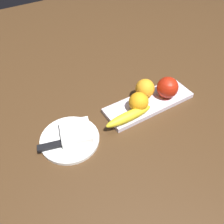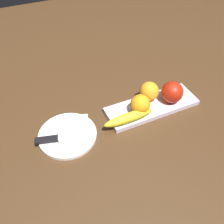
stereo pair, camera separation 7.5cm
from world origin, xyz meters
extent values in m
plane|color=#452D18|center=(0.00, 0.00, 0.00)|extent=(2.40, 2.40, 0.00)
cube|color=silver|center=(0.04, -0.03, 0.01)|extent=(0.36, 0.12, 0.02)
sphere|color=#AF200E|center=(0.11, -0.04, 0.06)|extent=(0.08, 0.08, 0.08)
ellipsoid|color=yellow|center=(-0.09, -0.07, 0.04)|extent=(0.19, 0.04, 0.04)
sphere|color=orange|center=(0.04, 0.01, 0.06)|extent=(0.08, 0.08, 0.08)
sphere|color=orange|center=(-0.03, -0.04, 0.06)|extent=(0.07, 0.07, 0.07)
cylinder|color=white|center=(-0.30, -0.03, 0.01)|extent=(0.20, 0.20, 0.01)
cube|color=white|center=(-0.28, -0.03, 0.03)|extent=(0.13, 0.13, 0.03)
cube|color=silver|center=(-0.31, -0.04, 0.01)|extent=(0.15, 0.06, 0.00)
cube|color=black|center=(-0.37, -0.03, 0.02)|extent=(0.09, 0.05, 0.01)
camera|label=1|loc=(-0.45, -0.54, 0.66)|focal=38.84mm
camera|label=2|loc=(-0.38, -0.57, 0.66)|focal=38.84mm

